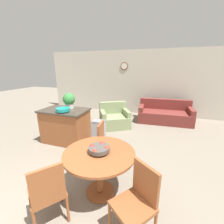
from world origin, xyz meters
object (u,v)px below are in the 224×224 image
at_px(armchair, 114,119).
at_px(dining_chair_near_left, 47,191).
at_px(fruit_bowl, 99,148).
at_px(couch, 165,114).
at_px(dining_chair_far_side, 107,142).
at_px(potted_plant, 69,100).
at_px(kitchen_island, 66,125).
at_px(dining_chair_near_right, 137,199).
at_px(dining_table, 99,162).
at_px(teal_bowl, 63,110).
at_px(trash_bin, 99,134).

bearing_deg(armchair, dining_chair_near_left, -116.30).
distance_m(fruit_bowl, couch, 4.06).
distance_m(dining_chair_far_side, potted_plant, 1.72).
height_order(dining_chair_near_left, kitchen_island, dining_chair_near_left).
bearing_deg(dining_chair_near_left, armchair, 41.87).
distance_m(kitchen_island, potted_plant, 0.70).
bearing_deg(dining_chair_near_right, fruit_bowl, 5.46).
bearing_deg(armchair, kitchen_island, -153.21).
height_order(dining_chair_near_right, dining_chair_far_side, same).
height_order(potted_plant, armchair, potted_plant).
height_order(dining_table, teal_bowl, teal_bowl).
relative_size(fruit_bowl, teal_bowl, 0.94).
relative_size(dining_chair_near_left, couch, 0.47).
distance_m(dining_table, dining_chair_near_right, 0.79).
bearing_deg(trash_bin, teal_bowl, -166.11).
height_order(dining_chair_far_side, couch, dining_chair_far_side).
distance_m(dining_chair_near_left, couch, 4.78).
distance_m(fruit_bowl, potted_plant, 2.23).
relative_size(dining_table, dining_chair_far_side, 1.19).
bearing_deg(teal_bowl, dining_chair_far_side, -18.03).
height_order(dining_chair_near_left, trash_bin, dining_chair_near_left).
bearing_deg(couch, armchair, -150.52).
relative_size(dining_chair_near_left, dining_chair_near_right, 1.00).
bearing_deg(trash_bin, couch, 57.21).
height_order(dining_table, kitchen_island, kitchen_island).
bearing_deg(kitchen_island, fruit_bowl, -40.80).
bearing_deg(dining_chair_far_side, couch, 152.65).
bearing_deg(couch, dining_table, -107.47).
distance_m(dining_chair_near_left, trash_bin, 2.09).
bearing_deg(dining_chair_near_right, kitchen_island, -0.78).
distance_m(kitchen_island, teal_bowl, 0.56).
bearing_deg(fruit_bowl, dining_chair_far_side, 102.69).
xyz_separation_m(teal_bowl, potted_plant, (-0.06, 0.37, 0.16)).
distance_m(dining_table, teal_bowl, 1.96).
bearing_deg(dining_table, potted_plant, 134.84).
bearing_deg(fruit_bowl, dining_chair_near_left, -122.11).
bearing_deg(teal_bowl, couch, 47.58).
distance_m(dining_table, couch, 4.03).
height_order(dining_table, dining_chair_far_side, dining_chair_far_side).
relative_size(fruit_bowl, kitchen_island, 0.26).
distance_m(dining_table, fruit_bowl, 0.23).
relative_size(kitchen_island, potted_plant, 2.94).
bearing_deg(dining_chair_far_side, trash_bin, -151.91).
distance_m(dining_chair_near_right, fruit_bowl, 0.84).
relative_size(dining_chair_near_right, kitchen_island, 0.75).
relative_size(dining_chair_near_right, dining_chair_far_side, 1.00).
distance_m(teal_bowl, couch, 3.73).
height_order(kitchen_island, armchair, kitchen_island).
distance_m(dining_chair_near_left, teal_bowl, 2.20).
distance_m(trash_bin, armchair, 1.43).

